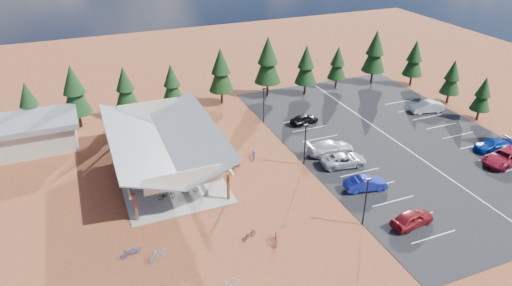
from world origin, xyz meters
name	(u,v)px	position (x,y,z in m)	size (l,w,h in m)	color
ground	(271,182)	(0.00, 0.00, 0.00)	(140.00, 140.00, 0.00)	brown
asphalt_lot	(394,140)	(18.50, 3.00, 0.02)	(27.00, 44.00, 0.04)	black
concrete_pad	(167,169)	(-10.00, 7.00, 0.05)	(10.60, 18.60, 0.10)	gray
bike_pavilion	(163,139)	(-10.00, 7.00, 3.82)	(11.65, 19.40, 4.97)	brown
outbuilding	(32,134)	(-24.00, 18.00, 2.03)	(11.00, 7.00, 3.90)	#ADA593
lamp_post_0	(366,199)	(5.00, -10.00, 2.98)	(0.50, 0.25, 5.14)	black
lamp_post_1	(305,142)	(5.00, 2.00, 2.98)	(0.50, 0.25, 5.14)	black
lamp_post_2	(264,103)	(5.00, 14.00, 2.98)	(0.50, 0.25, 5.14)	black
trash_bin_0	(237,163)	(-2.33, 4.56, 0.45)	(0.60, 0.60, 0.90)	#472C19
trash_bin_1	(217,164)	(-4.50, 5.22, 0.45)	(0.60, 0.60, 0.90)	#472C19
pine_0	(29,103)	(-23.93, 22.32, 4.37)	(3.07, 3.07, 7.16)	#382314
pine_1	(74,90)	(-18.33, 22.18, 5.36)	(3.76, 3.76, 8.77)	#382314
pine_2	(125,87)	(-11.87, 22.63, 4.62)	(3.25, 3.25, 7.57)	#382314
pine_3	(172,83)	(-5.49, 22.49, 4.35)	(3.06, 3.06, 7.14)	#382314
pine_4	(221,70)	(1.90, 22.79, 5.22)	(3.67, 3.67, 8.55)	#382314
pine_5	(268,60)	(9.45, 22.99, 5.77)	(4.06, 4.06, 9.45)	#382314
pine_6	(306,65)	(15.15, 21.37, 4.81)	(3.38, 3.38, 7.88)	#382314
pine_7	(338,63)	(21.15, 21.97, 4.24)	(2.98, 2.98, 6.95)	#382314
pine_8	(375,51)	(27.85, 21.64, 5.44)	(3.82, 3.82, 8.90)	#382314
pine_11	(483,94)	(33.16, 3.90, 3.83)	(2.69, 2.69, 6.28)	#382314
pine_12	(452,77)	(33.48, 10.10, 4.12)	(2.90, 2.90, 6.75)	#382314
pine_13	(414,58)	(33.18, 18.27, 4.63)	(3.25, 3.25, 7.58)	#382314
bike_0	(166,195)	(-11.29, 0.98, 0.57)	(0.62, 1.78, 0.93)	black
bike_1	(140,177)	(-13.18, 5.41, 0.58)	(0.45, 1.58, 0.95)	gray
bike_2	(147,167)	(-12.06, 7.29, 0.58)	(0.64, 1.83, 0.96)	#1C4899
bike_3	(143,137)	(-11.27, 14.80, 0.59)	(0.47, 1.65, 0.99)	maroon
bike_4	(189,188)	(-8.81, 1.28, 0.60)	(0.66, 1.91, 1.00)	black
bike_5	(185,174)	(-8.45, 4.23, 0.61)	(0.48, 1.69, 1.01)	#95999D
bike_6	(171,150)	(-8.66, 10.31, 0.51)	(0.54, 1.55, 0.82)	#1C519C
bike_7	(167,133)	(-8.25, 14.80, 0.63)	(0.50, 1.76, 1.06)	maroon
bike_9	(158,254)	(-13.78, -7.41, 0.56)	(0.52, 1.85, 1.11)	gray
bike_10	(130,252)	(-15.95, -6.21, 0.50)	(0.66, 1.89, 0.99)	#223F98
bike_11	(276,238)	(-3.66, -9.31, 0.52)	(0.49, 1.73, 1.04)	maroon
bike_12	(249,235)	(-5.67, -7.84, 0.43)	(0.57, 1.64, 0.86)	black
bike_13	(230,285)	(-9.31, -12.99, 0.53)	(0.49, 1.75, 1.05)	#9FA0A7
bike_14	(254,153)	(0.23, 5.78, 0.50)	(0.67, 1.92, 1.01)	navy
bike_15	(232,159)	(-2.58, 5.68, 0.46)	(0.43, 1.51, 0.91)	maroon
bike_16	(230,167)	(-3.33, 4.00, 0.43)	(0.57, 1.65, 0.86)	black
car_0	(412,218)	(9.23, -11.80, 0.80)	(1.79, 4.45, 1.52)	maroon
car_1	(366,183)	(8.59, -5.11, 0.79)	(1.59, 4.56, 1.50)	navy
car_2	(344,160)	(9.08, 0.03, 0.77)	(2.43, 5.27, 1.47)	#ADB1B5
car_3	(331,148)	(9.10, 3.00, 0.87)	(2.32, 5.71, 1.66)	silver
car_4	(304,119)	(10.06, 11.69, 0.72)	(1.61, 4.01, 1.37)	black
car_6	(504,157)	(26.58, -6.53, 0.86)	(2.71, 5.87, 1.63)	maroon
car_7	(493,145)	(27.91, -3.65, 0.74)	(1.96, 4.83, 1.40)	#0A329B
car_9	(427,107)	(28.20, 8.55, 0.84)	(1.69, 4.85, 1.60)	silver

